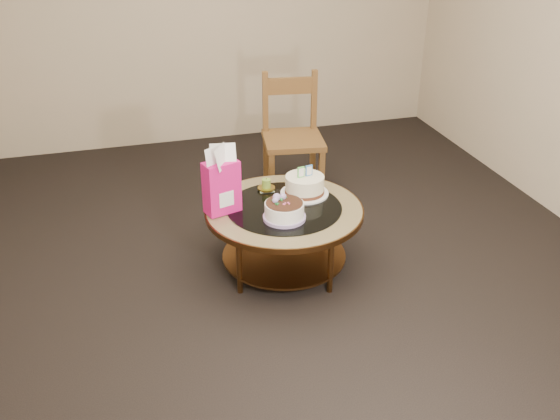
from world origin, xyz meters
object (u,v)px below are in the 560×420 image
object	(u,v)px
cream_cake	(305,186)
dining_chair	(292,137)
gift_bag	(221,180)
coffee_table	(284,218)
decorated_cake	(284,211)

from	to	relation	value
cream_cake	dining_chair	distance (m)	0.93
cream_cake	gift_bag	distance (m)	0.60
coffee_table	decorated_cake	xyz separation A→B (m)	(-0.04, -0.15, 0.13)
coffee_table	dining_chair	distance (m)	1.12
decorated_cake	coffee_table	bearing A→B (deg)	73.68
cream_cake	dining_chair	world-z (taller)	dining_chair
cream_cake	decorated_cake	bearing A→B (deg)	-139.31
coffee_table	decorated_cake	distance (m)	0.20
cream_cake	coffee_table	bearing A→B (deg)	-153.62
decorated_cake	cream_cake	xyz separation A→B (m)	(0.23, 0.29, 0.01)
decorated_cake	cream_cake	distance (m)	0.37
coffee_table	cream_cake	xyz separation A→B (m)	(0.18, 0.14, 0.14)
coffee_table	dining_chair	bearing A→B (deg)	70.47
cream_cake	dining_chair	size ratio (longest dim) A/B	0.32
cream_cake	gift_bag	xyz separation A→B (m)	(-0.57, -0.09, 0.15)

